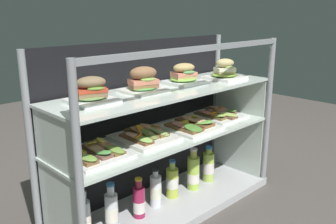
{
  "coord_description": "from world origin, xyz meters",
  "views": [
    {
      "loc": [
        -1.26,
        -1.29,
        1.05
      ],
      "look_at": [
        0.0,
        0.0,
        0.55
      ],
      "focal_mm": 39.49,
      "sensor_mm": 36.0,
      "label": 1
    }
  ],
  "objects": [
    {
      "name": "juice_bottle_front_second",
      "position": [
        -0.2,
        0.0,
        0.13
      ],
      "size": [
        0.06,
        0.06,
        0.21
      ],
      "color": "#9B1D44",
      "rests_on": "case_base_deck"
    },
    {
      "name": "juice_bottle_front_fourth",
      "position": [
        0.36,
        0.02,
        0.14
      ],
      "size": [
        0.07,
        0.07,
        0.22
      ],
      "color": "#ADCC54",
      "rests_on": "case_base_deck"
    },
    {
      "name": "juice_bottle_back_center",
      "position": [
        -0.07,
        0.02,
        0.13
      ],
      "size": [
        0.06,
        0.06,
        0.21
      ],
      "color": "white",
      "rests_on": "case_base_deck"
    },
    {
      "name": "ground_plane",
      "position": [
        0.0,
        0.0,
        -0.01
      ],
      "size": [
        6.0,
        6.0,
        0.02
      ],
      "primitive_type": "cube",
      "color": "#4C4542",
      "rests_on": "ground"
    },
    {
      "name": "plated_roll_sandwich_near_right_corner",
      "position": [
        0.42,
        -0.03,
        0.71
      ],
      "size": [
        0.19,
        0.19,
        0.12
      ],
      "color": "white",
      "rests_on": "shelf_upper_glass"
    },
    {
      "name": "riser_upper_tier",
      "position": [
        0.0,
        0.0,
        0.55
      ],
      "size": [
        1.24,
        0.36,
        0.22
      ],
      "color": "silver",
      "rests_on": "shelf_lower_glass"
    },
    {
      "name": "open_sandwich_tray_near_right_corner",
      "position": [
        0.43,
        0.02,
        0.45
      ],
      "size": [
        0.26,
        0.29,
        0.05
      ],
      "color": "white",
      "rests_on": "shelf_lower_glass"
    },
    {
      "name": "plated_roll_sandwich_mid_left",
      "position": [
        -0.42,
        0.03,
        0.71
      ],
      "size": [
        0.19,
        0.19,
        0.11
      ],
      "color": "white",
      "rests_on": "shelf_upper_glass"
    },
    {
      "name": "open_sandwich_tray_near_left_corner",
      "position": [
        0.15,
        -0.02,
        0.45
      ],
      "size": [
        0.26,
        0.28,
        0.06
      ],
      "color": "white",
      "rests_on": "shelf_lower_glass"
    },
    {
      "name": "case_frame",
      "position": [
        0.0,
        0.12,
        0.49
      ],
      "size": [
        1.31,
        0.42,
        0.9
      ],
      "color": "gray",
      "rests_on": "ground"
    },
    {
      "name": "riser_lower_tier",
      "position": [
        0.0,
        0.0,
        0.23
      ],
      "size": [
        1.24,
        0.36,
        0.38
      ],
      "color": "silver",
      "rests_on": "case_base_deck"
    },
    {
      "name": "case_base_deck",
      "position": [
        0.0,
        0.0,
        0.02
      ],
      "size": [
        1.31,
        0.42,
        0.04
      ],
      "primitive_type": "cube",
      "color": "#BCBDC0",
      "rests_on": "ground"
    },
    {
      "name": "juice_bottle_front_right_end",
      "position": [
        -0.36,
        0.02,
        0.14
      ],
      "size": [
        0.06,
        0.06,
        0.23
      ],
      "color": "silver",
      "rests_on": "case_base_deck"
    },
    {
      "name": "shelf_upper_glass",
      "position": [
        0.0,
        0.0,
        0.66
      ],
      "size": [
        1.26,
        0.37,
        0.01
      ],
      "primitive_type": "cube",
      "color": "silver",
      "rests_on": "riser_upper_tier"
    },
    {
      "name": "juice_bottle_back_left",
      "position": [
        0.06,
        0.03,
        0.13
      ],
      "size": [
        0.07,
        0.07,
        0.22
      ],
      "color": "#B9CB44",
      "rests_on": "case_base_deck"
    },
    {
      "name": "shelf_lower_glass",
      "position": [
        0.0,
        0.0,
        0.43
      ],
      "size": [
        1.26,
        0.37,
        0.01
      ],
      "primitive_type": "cube",
      "color": "silver",
      "rests_on": "riser_lower_tier"
    },
    {
      "name": "open_sandwich_tray_far_left",
      "position": [
        -0.14,
        0.02,
        0.45
      ],
      "size": [
        0.26,
        0.28,
        0.07
      ],
      "color": "white",
      "rests_on": "shelf_lower_glass"
    },
    {
      "name": "plated_roll_sandwich_near_left_corner",
      "position": [
        -0.13,
        0.03,
        0.72
      ],
      "size": [
        0.19,
        0.19,
        0.12
      ],
      "color": "white",
      "rests_on": "shelf_upper_glass"
    },
    {
      "name": "juice_bottle_front_middle",
      "position": [
        -0.49,
        0.04,
        0.14
      ],
      "size": [
        0.06,
        0.06,
        0.23
      ],
      "color": "silver",
      "rests_on": "case_base_deck"
    },
    {
      "name": "open_sandwich_tray_center",
      "position": [
        -0.44,
        0.01,
        0.45
      ],
      "size": [
        0.26,
        0.28,
        0.06
      ],
      "color": "white",
      "rests_on": "shelf_lower_glass"
    },
    {
      "name": "juice_bottle_near_post",
      "position": [
        0.22,
        0.02,
        0.14
      ],
      "size": [
        0.07,
        0.07,
        0.25
      ],
      "color": "#AED34C",
      "rests_on": "case_base_deck"
    },
    {
      "name": "plated_roll_sandwich_left_of_center",
      "position": [
        0.15,
        0.04,
        0.71
      ],
      "size": [
        0.18,
        0.18,
        0.11
      ],
      "color": "white",
      "rests_on": "shelf_upper_glass"
    }
  ]
}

